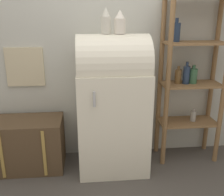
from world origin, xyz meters
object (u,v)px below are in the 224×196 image
Objects in this scene: refrigerator at (113,102)px; suitcase_trunk at (28,144)px; vase_left at (106,21)px; vase_center at (120,23)px.

suitcase_trunk is at bearing 177.17° from refrigerator.
vase_left reaches higher than suitcase_trunk.
refrigerator is 5.92× the size of vase_left.
suitcase_trunk is 3.47× the size of vase_center.
vase_center reaches higher than refrigerator.
vase_left is (-0.06, 0.00, 0.79)m from refrigerator.
vase_left is 1.11× the size of vase_center.
vase_left is at bearing 177.28° from refrigerator.
suitcase_trunk is 3.12× the size of vase_left.
refrigerator is at bearing -2.72° from vase_left.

